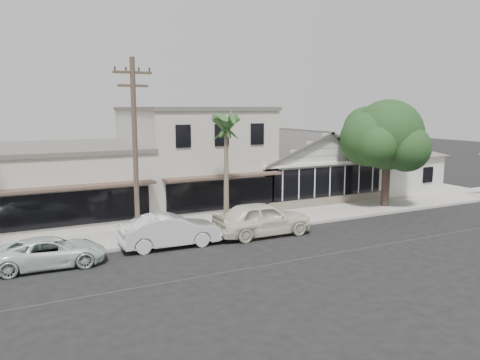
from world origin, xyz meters
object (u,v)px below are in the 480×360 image
car_0 (262,219)px  shade_tree (385,137)px  utility_pole (135,149)px  car_1 (170,231)px  car_2 (51,252)px

car_0 → shade_tree: size_ratio=0.73×
utility_pole → car_1: size_ratio=1.86×
shade_tree → car_1: bearing=-172.0°
car_0 → shade_tree: (10.75, 2.47, 3.87)m
car_2 → shade_tree: shade_tree is taller
car_1 → car_2: bearing=97.3°
car_0 → car_2: bearing=92.5°
car_1 → shade_tree: bearing=-79.4°
car_0 → car_2: size_ratio=1.17×
car_1 → car_2: (-5.44, -0.45, -0.17)m
car_2 → shade_tree: 21.76m
car_2 → shade_tree: size_ratio=0.63×
car_1 → shade_tree: size_ratio=0.67×
utility_pole → car_2: bearing=-164.4°
car_0 → car_2: (-10.44, -0.20, -0.27)m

